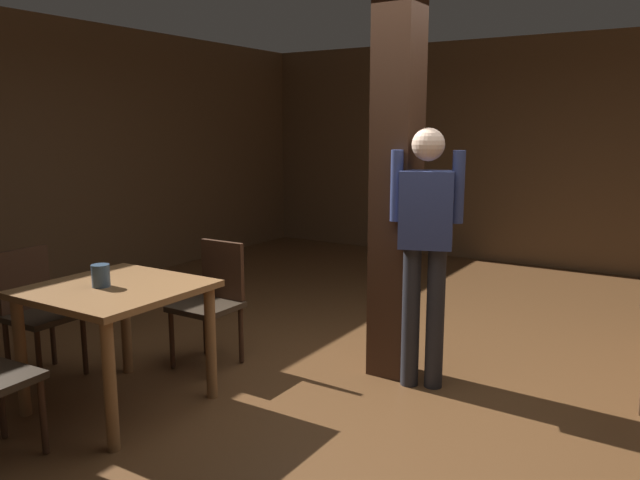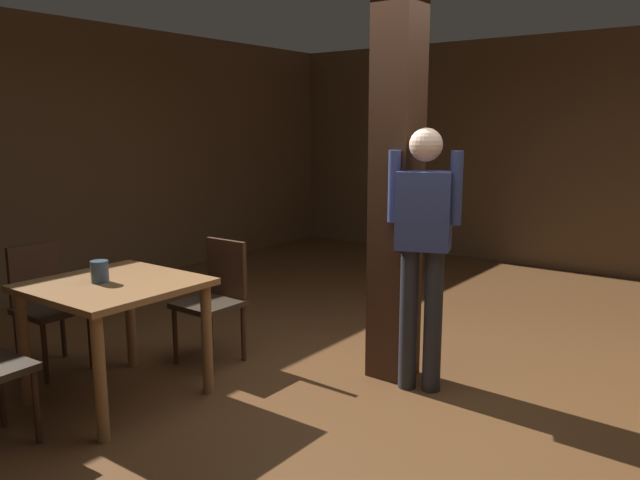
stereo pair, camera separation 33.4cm
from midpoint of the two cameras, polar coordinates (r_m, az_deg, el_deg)
name	(u,v)px [view 2 (the right image)]	position (r m, az deg, el deg)	size (l,w,h in m)	color
ground_plane	(380,397)	(4.19, 7.85, -14.08)	(10.80, 10.80, 0.00)	brown
wall_back	(580,154)	(8.08, 23.78, 7.19)	(8.00, 0.10, 2.80)	brown
wall_left	(33,160)	(6.72, -23.50, 6.73)	(0.10, 9.00, 2.80)	brown
pillar	(397,176)	(4.23, 9.29, 5.78)	(0.28, 0.28, 2.80)	#382114
dining_table	(115,303)	(4.07, -16.04, -5.54)	(0.93, 0.93, 0.78)	brown
chair_north	(216,294)	(4.64, -7.47, -4.97)	(0.42, 0.42, 0.89)	#2D2319
chair_west	(45,300)	(4.80, -22.01, -5.15)	(0.42, 0.42, 0.89)	#2D2319
napkin_cup	(100,272)	(4.03, -17.29, -2.80)	(0.11, 0.11, 0.14)	#33475B
standing_person	(423,241)	(4.07, 11.74, -0.14)	(0.47, 0.30, 1.72)	navy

